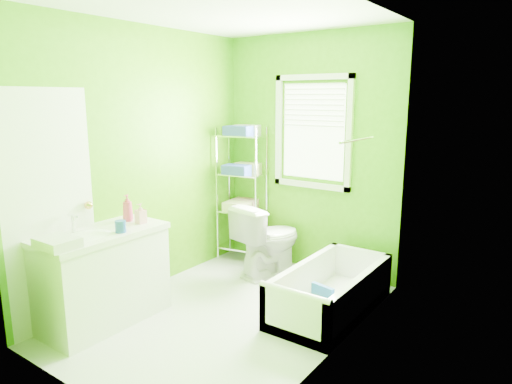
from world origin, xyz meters
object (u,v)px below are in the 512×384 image
Objects in this scene: vanity at (102,274)px; toilet at (269,239)px; bathtub at (329,297)px; wire_shelf_unit at (243,179)px.

toilet is at bearing 72.55° from vanity.
wire_shelf_unit reaches higher than bathtub.
wire_shelf_unit is (-1.49, 0.68, 0.84)m from bathtub.
bathtub is 1.70× the size of toilet.
wire_shelf_unit is at bearing 89.19° from vanity.
bathtub is at bearing 166.75° from toilet.
vanity is 2.05m from wire_shelf_unit.
vanity is at bearing 84.10° from toilet.
wire_shelf_unit reaches higher than vanity.
vanity is at bearing -139.51° from bathtub.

